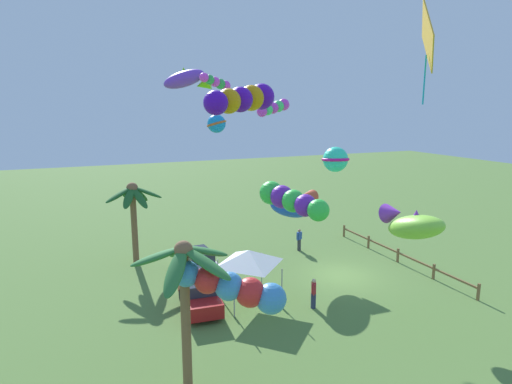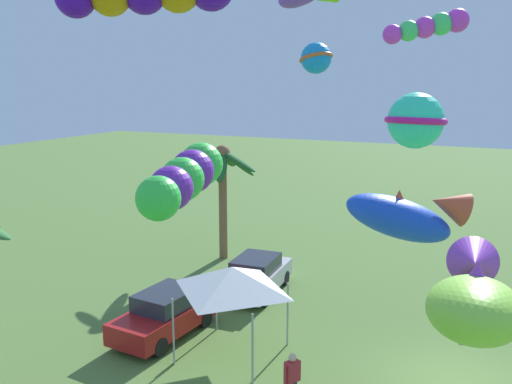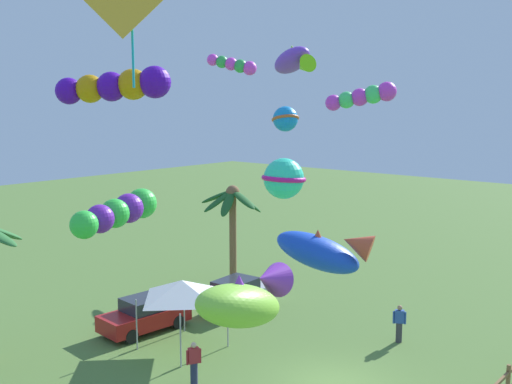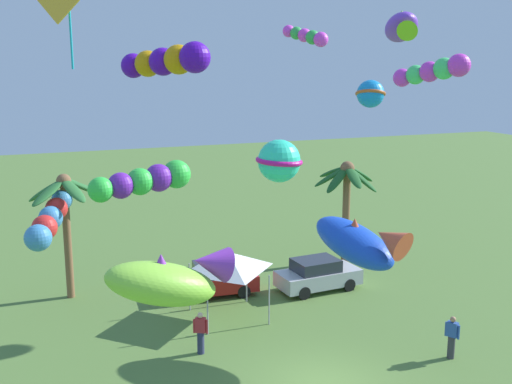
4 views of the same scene
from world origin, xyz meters
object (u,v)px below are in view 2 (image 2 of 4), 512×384
(kite_fish_7, at_px, (474,301))
(kite_ball_9, at_px, (416,121))
(palm_tree_1, at_px, (222,172))
(parked_car_1, at_px, (257,275))
(spectator_1, at_px, (471,294))
(kite_tube_8, at_px, (185,177))
(spectator_0, at_px, (292,382))
(kite_fish_1, at_px, (405,215))
(festival_tent, at_px, (232,279))
(parked_car_0, at_px, (165,314))
(kite_ball_5, at_px, (316,58))
(kite_tube_0, at_px, (429,27))

(kite_fish_7, xyz_separation_m, kite_ball_9, (4.12, 1.84, 2.84))
(palm_tree_1, xyz_separation_m, parked_car_1, (-3.34, -3.35, -3.42))
(spectator_1, height_order, kite_ball_9, kite_ball_9)
(kite_tube_8, bearing_deg, palm_tree_1, 24.89)
(spectator_0, bearing_deg, kite_ball_9, -49.33)
(parked_car_1, xyz_separation_m, kite_fish_1, (-1.41, -5.89, 3.37))
(spectator_0, xyz_separation_m, festival_tent, (2.02, 2.76, 1.65))
(spectator_0, bearing_deg, palm_tree_1, 36.40)
(festival_tent, height_order, kite_tube_8, kite_tube_8)
(parked_car_0, relative_size, kite_tube_8, 1.02)
(kite_ball_5, bearing_deg, kite_tube_8, -178.46)
(festival_tent, bearing_deg, palm_tree_1, 30.25)
(parked_car_0, distance_m, spectator_0, 5.86)
(kite_tube_0, distance_m, kite_ball_9, 6.95)
(parked_car_0, bearing_deg, spectator_0, -112.71)
(kite_ball_5, bearing_deg, spectator_1, -90.18)
(festival_tent, height_order, kite_tube_0, kite_tube_0)
(palm_tree_1, distance_m, spectator_1, 11.89)
(spectator_1, relative_size, kite_fish_7, 0.41)
(palm_tree_1, bearing_deg, parked_car_1, -134.97)
(kite_fish_1, bearing_deg, spectator_0, 163.25)
(palm_tree_1, height_order, festival_tent, palm_tree_1)
(parked_car_0, distance_m, kite_fish_7, 11.21)
(spectator_1, height_order, kite_tube_8, kite_tube_8)
(spectator_0, bearing_deg, kite_fish_7, -116.30)
(palm_tree_1, bearing_deg, kite_fish_7, -136.36)
(spectator_1, relative_size, festival_tent, 0.56)
(kite_tube_0, xyz_separation_m, kite_fish_7, (-10.44, -2.59, -5.63))
(palm_tree_1, bearing_deg, kite_tube_0, -101.79)
(kite_ball_5, xyz_separation_m, kite_tube_8, (-9.71, -0.26, -3.00))
(spectator_0, distance_m, kite_ball_9, 7.26)
(kite_tube_0, bearing_deg, kite_ball_5, 90.73)
(spectator_1, xyz_separation_m, festival_tent, (-6.27, 6.42, 1.65))
(parked_car_0, relative_size, spectator_0, 2.53)
(kite_tube_8, bearing_deg, parked_car_1, 13.97)
(palm_tree_1, xyz_separation_m, spectator_0, (-10.28, -7.58, -3.35))
(parked_car_1, distance_m, spectator_0, 8.13)
(kite_fish_1, height_order, kite_ball_5, kite_ball_5)
(spectator_1, bearing_deg, kite_fish_7, -176.94)
(spectator_0, relative_size, festival_tent, 0.56)
(kite_ball_9, bearing_deg, palm_tree_1, 50.35)
(kite_ball_9, bearing_deg, kite_fish_7, -155.93)
(parked_car_0, xyz_separation_m, kite_ball_9, (-0.23, -7.78, 6.62))
(palm_tree_1, relative_size, festival_tent, 1.90)
(palm_tree_1, distance_m, parked_car_1, 5.83)
(kite_fish_7, height_order, kite_ball_9, kite_ball_9)
(kite_fish_1, bearing_deg, festival_tent, 128.39)
(spectator_1, height_order, festival_tent, festival_tent)
(spectator_1, bearing_deg, kite_fish_1, 144.22)
(festival_tent, bearing_deg, kite_tube_0, -34.67)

